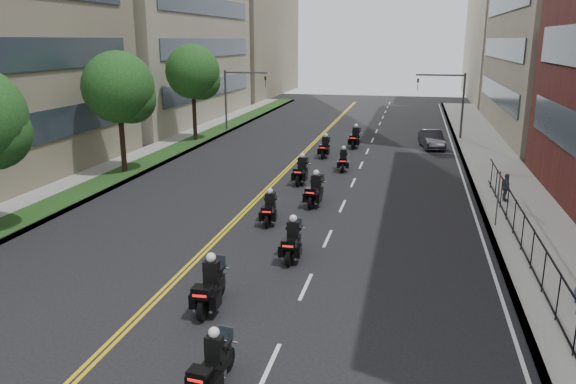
% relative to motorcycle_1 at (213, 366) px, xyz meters
% --- Properties ---
extents(sidewalk_right, '(4.00, 90.00, 0.15)m').
position_rel_motorcycle_1_xyz_m(sidewalk_right, '(9.89, 21.30, -0.56)').
color(sidewalk_right, gray).
rests_on(sidewalk_right, ground).
extents(sidewalk_left, '(4.00, 90.00, 0.15)m').
position_rel_motorcycle_1_xyz_m(sidewalk_left, '(-14.11, 21.30, -0.56)').
color(sidewalk_left, gray).
rests_on(sidewalk_left, ground).
extents(grass_strip, '(2.00, 90.00, 0.04)m').
position_rel_motorcycle_1_xyz_m(grass_strip, '(-13.31, 21.30, -0.47)').
color(grass_strip, '#1B3D16').
rests_on(grass_strip, sidewalk_left).
extents(building_right_far, '(15.00, 28.00, 26.00)m').
position_rel_motorcycle_1_xyz_m(building_right_far, '(19.39, 74.30, 12.36)').
color(building_right_far, gray).
rests_on(building_right_far, ground).
extents(building_left_far, '(16.00, 28.00, 26.00)m').
position_rel_motorcycle_1_xyz_m(building_left_far, '(-24.11, 74.30, 12.36)').
color(building_left_far, '#776C57').
rests_on(building_left_far, ground).
extents(iron_fence, '(0.05, 28.00, 1.50)m').
position_rel_motorcycle_1_xyz_m(iron_fence, '(8.89, 8.30, 0.26)').
color(iron_fence, black).
rests_on(iron_fence, sidewalk_right).
extents(street_trees, '(4.40, 38.40, 7.98)m').
position_rel_motorcycle_1_xyz_m(street_trees, '(-13.16, 14.91, 4.49)').
color(street_trees, '#332216').
rests_on(street_trees, ground).
extents(traffic_signal_right, '(4.09, 0.20, 5.60)m').
position_rel_motorcycle_1_xyz_m(traffic_signal_right, '(7.43, 38.30, 3.06)').
color(traffic_signal_right, '#3F3F44').
rests_on(traffic_signal_right, ground).
extents(traffic_signal_left, '(4.09, 0.20, 5.60)m').
position_rel_motorcycle_1_xyz_m(traffic_signal_left, '(-11.65, 38.30, 3.06)').
color(traffic_signal_left, '#3F3F44').
rests_on(traffic_signal_left, ground).
extents(motorcycle_1, '(0.61, 2.19, 1.62)m').
position_rel_motorcycle_1_xyz_m(motorcycle_1, '(0.00, 0.00, 0.00)').
color(motorcycle_1, black).
rests_on(motorcycle_1, ground).
extents(motorcycle_2, '(0.58, 2.49, 1.84)m').
position_rel_motorcycle_1_xyz_m(motorcycle_2, '(-1.54, 4.03, 0.09)').
color(motorcycle_2, black).
rests_on(motorcycle_2, ground).
extents(motorcycle_3, '(0.56, 2.38, 1.76)m').
position_rel_motorcycle_1_xyz_m(motorcycle_3, '(0.09, 8.71, 0.05)').
color(motorcycle_3, black).
rests_on(motorcycle_3, ground).
extents(motorcycle_4, '(0.63, 2.24, 1.66)m').
position_rel_motorcycle_1_xyz_m(motorcycle_4, '(-1.88, 12.80, 0.01)').
color(motorcycle_4, black).
rests_on(motorcycle_4, ground).
extents(motorcycle_5, '(0.68, 2.50, 1.84)m').
position_rel_motorcycle_1_xyz_m(motorcycle_5, '(-0.32, 16.16, 0.09)').
color(motorcycle_5, black).
rests_on(motorcycle_5, ground).
extents(motorcycle_6, '(0.57, 2.45, 1.81)m').
position_rel_motorcycle_1_xyz_m(motorcycle_6, '(-1.91, 20.46, 0.08)').
color(motorcycle_6, black).
rests_on(motorcycle_6, ground).
extents(motorcycle_7, '(0.59, 2.18, 1.61)m').
position_rel_motorcycle_1_xyz_m(motorcycle_7, '(0.08, 24.41, -0.00)').
color(motorcycle_7, black).
rests_on(motorcycle_7, ground).
extents(motorcycle_8, '(0.55, 2.34, 1.73)m').
position_rel_motorcycle_1_xyz_m(motorcycle_8, '(-1.75, 28.42, 0.04)').
color(motorcycle_8, black).
rests_on(motorcycle_8, ground).
extents(motorcycle_9, '(0.68, 2.55, 1.88)m').
position_rel_motorcycle_1_xyz_m(motorcycle_9, '(0.00, 32.61, 0.10)').
color(motorcycle_9, black).
rests_on(motorcycle_9, ground).
extents(parked_sedan, '(2.16, 4.40, 1.39)m').
position_rel_motorcycle_1_xyz_m(parked_sedan, '(5.89, 33.85, 0.05)').
color(parked_sedan, black).
rests_on(parked_sedan, ground).
extents(pedestrian_c, '(0.54, 0.91, 1.46)m').
position_rel_motorcycle_1_xyz_m(pedestrian_c, '(9.28, 18.58, 0.24)').
color(pedestrian_c, '#46474F').
rests_on(pedestrian_c, sidewalk_right).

